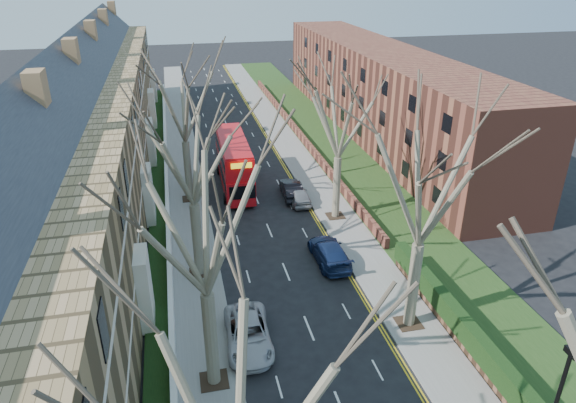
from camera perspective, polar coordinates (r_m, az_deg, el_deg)
pavement_left at (r=56.02m, az=-11.68°, el=4.89°), size 3.00×102.00×0.12m
pavement_right at (r=57.37m, az=0.40°, el=5.92°), size 3.00×102.00×0.12m
terrace_left at (r=47.25m, az=-21.22°, el=6.85°), size 9.70×78.00×13.60m
flats_right at (r=63.08m, az=9.98°, el=12.01°), size 13.97×54.00×10.00m
wall_hedge_right at (r=27.76m, az=22.84°, el=-17.76°), size 0.70×24.00×1.80m
front_wall_left at (r=48.37m, az=-13.32°, el=2.09°), size 0.30×78.00×1.00m
grass_verge_right at (r=58.47m, az=4.73°, el=6.31°), size 6.00×102.00×0.06m
tree_left_mid at (r=21.90m, az=-9.71°, el=-1.18°), size 10.50×10.50×14.71m
tree_left_far at (r=31.28m, az=-10.96°, el=6.34°), size 10.15×10.15×14.22m
tree_left_dist at (r=42.75m, az=-11.82°, el=11.84°), size 10.50×10.50×14.71m
tree_right_mid at (r=26.60m, az=15.24°, el=3.17°), size 10.50×10.50×14.71m
tree_right_far at (r=38.93m, az=5.81°, el=10.44°), size 10.15×10.15×14.22m
double_decker_bus at (r=47.20m, az=-6.02°, el=4.15°), size 2.85×10.74×4.49m
car_left_far at (r=28.92m, az=-4.44°, el=-14.45°), size 2.63×5.31×1.45m
car_right_near at (r=35.91m, az=4.63°, el=-5.64°), size 2.13×5.18×1.50m
car_right_mid at (r=44.31m, az=1.21°, el=0.70°), size 1.77×4.11×1.38m
car_right_far at (r=45.37m, az=0.38°, el=1.39°), size 1.79×4.57×1.48m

